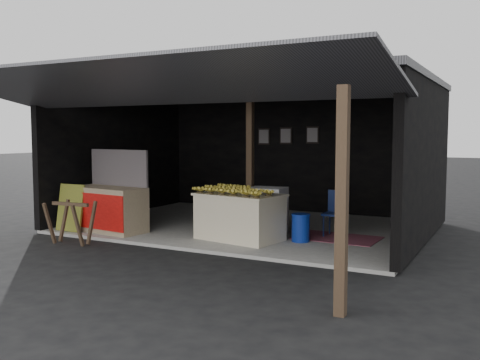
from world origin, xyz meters
The scene contains 13 objects.
ground centered at (0.00, 0.00, 0.00)m, with size 80.00×80.00×0.00m, color black.
concrete_slab centered at (0.00, 2.50, 0.03)m, with size 7.00×5.00×0.06m, color gray.
shophouse centered at (0.00, 2.82, 2.10)m, with size 7.40×7.29×3.02m.
banana_table centered at (0.51, 1.06, 0.48)m, with size 1.66×1.18×0.84m.
banana_pile centered at (0.51, 1.06, 0.98)m, with size 1.41×0.85×0.17m, color gold, non-canonical shape.
white_crate centered at (0.64, 1.84, 0.51)m, with size 0.83×0.58×0.89m.
neighbor_stall centered at (-2.18, 0.61, 0.54)m, with size 1.62×0.88×1.61m.
green_signboard centered at (-2.84, 0.25, 0.53)m, with size 0.62×0.04×0.93m, color black.
sawhorse centered at (-2.09, -0.50, 0.48)m, with size 0.78×0.72×0.76m.
water_barrel centered at (1.56, 1.40, 0.29)m, with size 0.32×0.32×0.47m, color navy.
plastic_chair centered at (1.96, 2.22, 0.56)m, with size 0.42×0.42×0.86m.
magenta_rug centered at (2.05, 2.01, 0.07)m, with size 1.50×1.00×0.01m, color maroon.
picture_frames centered at (-0.17, 4.89, 1.93)m, with size 1.62×0.04×0.46m.
Camera 1 is at (4.97, -7.45, 1.99)m, focal length 40.00 mm.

